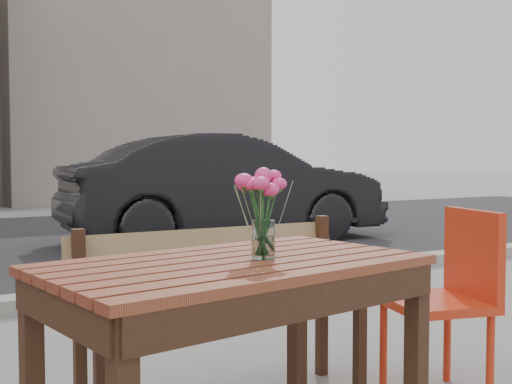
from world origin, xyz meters
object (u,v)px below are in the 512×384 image
(red_chair, at_px, (451,288))
(main_vase, at_px, (263,202))
(parked_car, at_px, (225,189))
(main_table, at_px, (234,297))

(red_chair, xyz_separation_m, main_vase, (-1.20, -0.25, 0.47))
(red_chair, relative_size, main_vase, 2.83)
(main_vase, relative_size, parked_car, 0.07)
(main_table, bearing_deg, red_chair, 1.24)
(main_table, relative_size, red_chair, 1.54)
(main_table, xyz_separation_m, main_vase, (0.10, -0.03, 0.33))
(main_table, xyz_separation_m, red_chair, (1.30, 0.22, -0.14))
(main_table, relative_size, main_vase, 4.36)
(red_chair, bearing_deg, main_vase, -63.01)
(main_table, distance_m, main_vase, 0.34)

